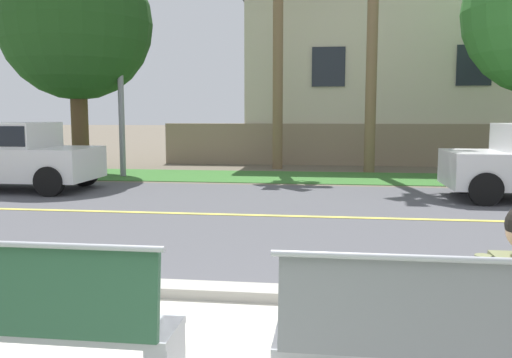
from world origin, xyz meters
name	(u,v)px	position (x,y,z in m)	size (l,w,h in m)	color
ground_plane	(297,202)	(0.00, 8.00, 0.00)	(140.00, 140.00, 0.00)	#665B4C
curb_edge	(262,293)	(0.00, 2.35, 0.06)	(44.00, 0.30, 0.11)	#ADA89E
street_asphalt	(292,216)	(0.00, 6.50, 0.00)	(52.00, 8.00, 0.01)	#515156
road_centre_line	(292,216)	(0.00, 6.50, 0.01)	(48.00, 0.14, 0.01)	#E0CC4C
far_verge_grass	(306,177)	(0.00, 12.20, 0.01)	(48.00, 2.80, 0.02)	#38702D
bench_left	(12,322)	(-1.31, 0.43, 0.46)	(2.03, 0.48, 1.01)	#9EA0A8
bench_right	(457,346)	(1.31, 0.43, 0.46)	(2.03, 0.48, 1.01)	#9EA0A8
car_white_near	(1,153)	(-6.81, 8.90, 0.85)	(4.30, 1.86, 1.54)	silver
streetlamp	(122,36)	(-5.05, 12.01, 3.86)	(0.24, 2.10, 6.71)	gray
shade_tree_far_left	(79,12)	(-6.31, 12.09, 4.54)	(4.23, 4.23, 6.99)	brown
garden_wall	(354,145)	(1.46, 15.96, 0.70)	(13.00, 0.36, 1.40)	gray
house_across_street	(389,72)	(2.89, 19.16, 3.33)	(11.15, 6.91, 6.58)	beige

